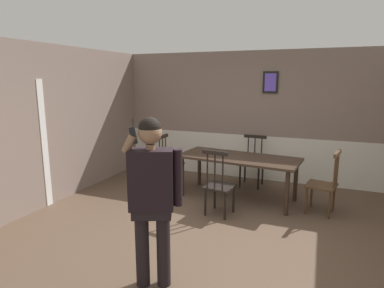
{
  "coord_description": "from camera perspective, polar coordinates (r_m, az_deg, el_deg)",
  "views": [
    {
      "loc": [
        1.29,
        -3.97,
        2.09
      ],
      "look_at": [
        -0.11,
        -0.48,
        1.34
      ],
      "focal_mm": 30.37,
      "sensor_mm": 36.0,
      "label": 1
    }
  ],
  "objects": [
    {
      "name": "ground_plane",
      "position": [
        4.67,
        3.52,
        -15.37
      ],
      "size": [
        6.49,
        6.49,
        0.0
      ],
      "primitive_type": "plane",
      "color": "brown"
    },
    {
      "name": "dining_table",
      "position": [
        5.76,
        8.1,
        -3.0
      ],
      "size": [
        2.16,
        1.11,
        0.77
      ],
      "rotation": [
        0.0,
        0.0,
        -0.11
      ],
      "color": "#38281E",
      "rests_on": "ground_plane"
    },
    {
      "name": "chair_by_doorway",
      "position": [
        6.58,
        10.55,
        -3.11
      ],
      "size": [
        0.47,
        0.47,
        1.0
      ],
      "rotation": [
        0.0,
        0.0,
        3.1
      ],
      "color": "black",
      "rests_on": "ground_plane"
    },
    {
      "name": "chair_opposite_corner",
      "position": [
        5.51,
        22.16,
        -6.52
      ],
      "size": [
        0.51,
        0.51,
        1.03
      ],
      "rotation": [
        0.0,
        0.0,
        1.37
      ],
      "color": "#513823",
      "rests_on": "ground_plane"
    },
    {
      "name": "chair_at_table_head",
      "position": [
        5.07,
        4.73,
        -7.18
      ],
      "size": [
        0.47,
        0.47,
        1.06
      ],
      "rotation": [
        0.0,
        0.0,
        -0.14
      ],
      "color": "black",
      "rests_on": "ground_plane"
    },
    {
      "name": "person_figure",
      "position": [
        3.23,
        -7.01,
        -8.18
      ],
      "size": [
        0.54,
        0.38,
        1.75
      ],
      "rotation": [
        0.0,
        0.0,
        3.54
      ],
      "color": "black",
      "rests_on": "ground_plane"
    },
    {
      "name": "room_back_partition",
      "position": [
        6.95,
        11.01,
        4.39
      ],
      "size": [
        5.9,
        0.17,
        2.67
      ],
      "color": "gray",
      "rests_on": "ground_plane"
    },
    {
      "name": "room_left_partition",
      "position": [
        5.86,
        -24.88,
        2.77
      ],
      "size": [
        0.13,
        5.62,
        2.67
      ],
      "color": "gray",
      "rests_on": "ground_plane"
    },
    {
      "name": "chair_near_window",
      "position": [
        6.42,
        -4.0,
        -3.3
      ],
      "size": [
        0.42,
        0.42,
        1.02
      ],
      "rotation": [
        0.0,
        0.0,
        4.68
      ],
      "color": "#2D2319",
      "rests_on": "ground_plane"
    }
  ]
}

